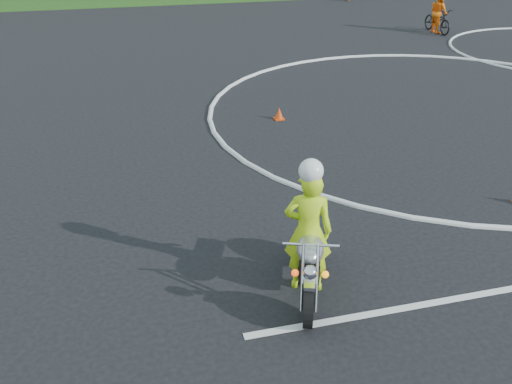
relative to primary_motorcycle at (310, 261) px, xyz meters
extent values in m
torus|color=silver|center=(5.92, 6.33, -0.50)|extent=(12.12, 12.12, 0.12)
cylinder|color=black|center=(-0.23, -0.62, -0.21)|extent=(0.32, 0.61, 0.60)
cylinder|color=black|center=(0.25, 0.70, -0.21)|extent=(0.32, 0.61, 0.60)
cube|color=black|center=(0.03, 0.08, -0.11)|extent=(0.45, 0.61, 0.30)
ellipsoid|color=#B3B4B8|center=(-0.04, -0.10, 0.27)|extent=(0.56, 0.73, 0.28)
cube|color=black|center=(0.13, 0.37, 0.23)|extent=(0.45, 0.65, 0.10)
cylinder|color=silver|center=(-0.29, -0.52, 0.14)|extent=(0.16, 0.35, 0.81)
cylinder|color=white|center=(-0.12, -0.58, 0.14)|extent=(0.16, 0.35, 0.81)
cube|color=white|center=(-0.24, -0.64, 0.11)|extent=(0.21, 0.26, 0.05)
cylinder|color=white|center=(-0.14, -0.39, 0.51)|extent=(0.67, 0.27, 0.04)
sphere|color=silver|center=(-0.26, -0.72, 0.34)|extent=(0.18, 0.18, 0.18)
sphere|color=#FF490C|center=(-0.43, -0.64, 0.31)|extent=(0.09, 0.09, 0.09)
sphere|color=orange|center=(-0.09, -0.76, 0.31)|extent=(0.09, 0.09, 0.09)
cylinder|color=silver|center=(0.32, 0.41, -0.21)|extent=(0.35, 0.78, 0.08)
imported|color=#C0EB18|center=(0.01, 0.14, 0.38)|extent=(0.75, 0.62, 1.78)
sphere|color=white|center=(-0.01, 0.09, 1.29)|extent=(0.32, 0.32, 0.32)
imported|color=black|center=(11.10, 15.41, -0.02)|extent=(0.67, 1.87, 0.98)
imported|color=orange|center=(11.10, 15.41, 0.30)|extent=(0.63, 0.80, 1.63)
cone|color=#E1410B|center=(1.67, 6.86, -0.36)|extent=(0.22, 0.22, 0.30)
cube|color=#E1410B|center=(1.67, 6.86, -0.50)|extent=(0.24, 0.24, 0.03)
camera|label=1|loc=(-2.34, -5.99, 4.27)|focal=40.00mm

